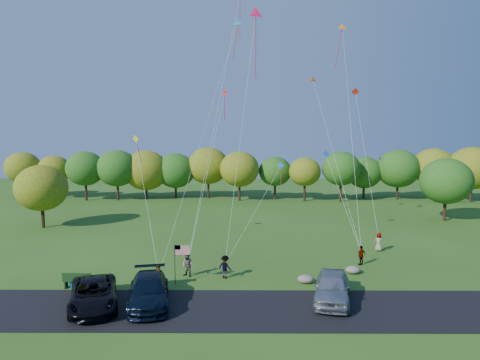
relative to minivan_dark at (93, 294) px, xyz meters
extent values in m
plane|color=#2D5418|center=(8.87, 3.78, -0.86)|extent=(140.00, 140.00, 0.00)
cube|color=black|center=(8.87, -0.22, -0.83)|extent=(44.00, 6.00, 0.06)
cylinder|color=#362213|center=(-25.99, 43.53, 0.32)|extent=(0.36, 0.36, 2.36)
ellipsoid|color=#215C18|center=(-25.99, 43.53, 3.76)|extent=(6.95, 6.95, 6.26)
cylinder|color=#362213|center=(-21.30, 42.23, 0.62)|extent=(0.36, 0.36, 2.96)
ellipsoid|color=#375F17|center=(-21.30, 42.23, 3.98)|extent=(5.80, 5.80, 5.22)
cylinder|color=#362213|center=(-16.77, 42.73, 0.72)|extent=(0.36, 0.36, 3.16)
ellipsoid|color=#375F17|center=(-16.77, 42.73, 4.01)|extent=(5.28, 5.28, 4.75)
cylinder|color=#362213|center=(-10.53, 40.20, 0.48)|extent=(0.36, 0.36, 2.68)
ellipsoid|color=#375F17|center=(-10.53, 40.20, 3.86)|extent=(6.27, 6.27, 5.64)
cylinder|color=#362213|center=(-6.20, 41.54, 0.47)|extent=(0.36, 0.36, 2.66)
ellipsoid|color=#215C18|center=(-6.20, 41.54, 3.80)|extent=(6.15, 6.15, 5.54)
cylinder|color=#362213|center=(-1.63, 41.20, 0.35)|extent=(0.36, 0.36, 2.43)
ellipsoid|color=#375F17|center=(-1.63, 41.20, 3.40)|extent=(5.63, 5.63, 5.06)
cylinder|color=#362213|center=(4.15, 43.62, 0.26)|extent=(0.36, 0.36, 2.24)
ellipsoid|color=#375F17|center=(4.15, 43.62, 3.10)|extent=(5.31, 5.31, 4.78)
cylinder|color=#362213|center=(9.44, 43.44, 0.63)|extent=(0.36, 0.36, 2.99)
ellipsoid|color=#375F17|center=(9.44, 43.44, 4.25)|extent=(6.53, 6.53, 5.87)
cylinder|color=#362213|center=(14.35, 40.84, 0.66)|extent=(0.36, 0.36, 3.05)
ellipsoid|color=#375F17|center=(14.35, 40.84, 3.89)|extent=(5.25, 5.25, 4.73)
cylinder|color=#362213|center=(19.03, 42.47, 0.27)|extent=(0.36, 0.36, 2.26)
ellipsoid|color=#375F17|center=(19.03, 42.47, 3.72)|extent=(7.13, 7.13, 6.42)
cylinder|color=#362213|center=(23.14, 42.22, 0.72)|extent=(0.36, 0.36, 3.16)
ellipsoid|color=#215C18|center=(23.14, 42.22, 4.47)|extent=(6.67, 6.67, 6.00)
cylinder|color=#362213|center=(28.28, 43.29, 0.26)|extent=(0.36, 0.36, 2.23)
ellipsoid|color=#215C18|center=(28.28, 43.29, 3.21)|extent=(5.65, 5.65, 5.09)
cylinder|color=#362213|center=(33.92, 41.76, 0.61)|extent=(0.36, 0.36, 2.95)
ellipsoid|color=#375F17|center=(33.92, 41.76, 4.34)|extent=(6.94, 6.94, 6.24)
cylinder|color=#362213|center=(38.30, 42.52, 0.32)|extent=(0.36, 0.36, 2.35)
ellipsoid|color=#375F17|center=(38.30, 42.52, 3.72)|extent=(6.85, 6.85, 6.17)
cylinder|color=#362213|center=(43.32, 40.91, 0.69)|extent=(0.36, 0.36, 3.09)
ellipsoid|color=#375F17|center=(43.32, 40.91, 4.07)|extent=(5.66, 5.66, 5.09)
cylinder|color=#362213|center=(-13.13, 21.78, 0.44)|extent=(0.36, 0.36, 2.60)
ellipsoid|color=#375F17|center=(-13.13, 21.78, 3.56)|extent=(5.60, 5.60, 5.04)
cylinder|color=#362213|center=(32.87, 25.78, 0.54)|extent=(0.36, 0.36, 2.80)
ellipsoid|color=#215C18|center=(32.87, 25.78, 3.89)|extent=(6.00, 6.00, 5.40)
imported|color=black|center=(0.00, 0.00, 0.00)|extent=(4.30, 6.30, 1.60)
imported|color=black|center=(3.19, 0.44, 0.03)|extent=(3.35, 6.08, 1.67)
imported|color=#9CA1A6|center=(14.33, 0.96, 0.09)|extent=(3.24, 5.56, 1.78)
imported|color=#4C4C59|center=(3.30, 2.98, -0.03)|extent=(0.73, 0.68, 1.67)
imported|color=#4C4C59|center=(4.87, 5.61, 0.02)|extent=(1.08, 1.02, 1.76)
imported|color=#4C4C59|center=(7.59, 5.35, -0.04)|extent=(1.23, 1.06, 1.65)
imported|color=#4C4C59|center=(18.21, 8.50, -0.09)|extent=(0.96, 0.80, 1.54)
imported|color=#4C4C59|center=(20.87, 12.50, -0.05)|extent=(0.93, 0.78, 1.63)
cube|color=#163A15|center=(-2.19, 3.30, -0.40)|extent=(1.96, 0.18, 0.07)
cube|color=#163A15|center=(-2.19, 3.10, -0.08)|extent=(1.96, 0.12, 0.60)
cube|color=#163A15|center=(-3.01, 3.30, -0.63)|extent=(0.10, 0.49, 0.46)
cube|color=#163A15|center=(-1.38, 3.30, -0.63)|extent=(0.10, 0.49, 0.46)
cylinder|color=blue|center=(-2.57, 3.52, -0.45)|extent=(0.55, 0.55, 0.82)
cylinder|color=black|center=(4.20, 4.06, 0.53)|extent=(0.05, 0.05, 2.78)
cube|color=red|center=(4.70, 4.06, 1.53)|extent=(1.00, 0.67, 0.02)
cube|color=navy|center=(4.40, 4.07, 1.73)|extent=(0.40, 0.02, 0.31)
ellipsoid|color=gray|center=(13.23, 4.33, -0.57)|extent=(1.15, 0.90, 0.58)
ellipsoid|color=gray|center=(17.03, 6.38, -0.58)|extent=(1.08, 0.90, 0.56)
cone|color=#EA1A52|center=(9.98, 14.24, 19.91)|extent=(1.52, 0.95, 1.31)
cone|color=#1166B2|center=(8.40, 16.80, 19.79)|extent=(0.97, 0.60, 0.87)
cone|color=#EA560F|center=(16.12, 20.65, 15.01)|extent=(0.87, 0.68, 0.80)
cone|color=orange|center=(18.52, 18.41, 19.74)|extent=(0.94, 0.53, 0.82)
cube|color=red|center=(20.03, 18.75, 13.59)|extent=(0.77, 0.27, 0.74)
cube|color=#E7FF15|center=(-0.72, 13.92, 8.98)|extent=(0.61, 0.43, 0.71)
cube|color=blue|center=(17.01, 17.45, 7.47)|extent=(0.53, 0.59, 0.74)
cone|color=red|center=(7.01, 19.92, 13.62)|extent=(0.90, 0.58, 0.77)
cube|color=#1C7AFF|center=(12.23, 13.40, 6.64)|extent=(0.59, 0.26, 0.61)
camera|label=1|loc=(8.82, -24.38, 9.45)|focal=32.00mm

